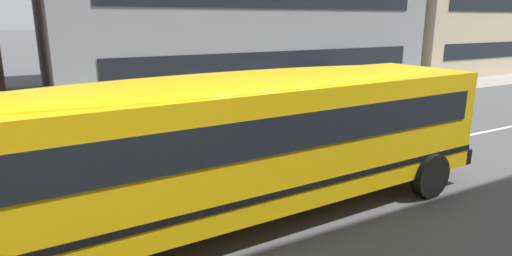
% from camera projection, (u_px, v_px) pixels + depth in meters
% --- Properties ---
extents(ground_plane, '(400.00, 400.00, 0.00)m').
position_uv_depth(ground_plane, '(153.00, 200.00, 9.78)').
color(ground_plane, '#4C4C4F').
extents(sidewalk_far, '(120.00, 3.00, 0.01)m').
position_uv_depth(sidewalk_far, '(94.00, 126.00, 16.61)').
color(sidewalk_far, gray).
rests_on(sidewalk_far, ground_plane).
extents(lane_centreline, '(110.00, 0.16, 0.01)m').
position_uv_depth(lane_centreline, '(153.00, 200.00, 9.78)').
color(lane_centreline, silver).
rests_on(lane_centreline, ground_plane).
extents(school_bus, '(13.61, 3.24, 3.03)m').
position_uv_depth(school_bus, '(225.00, 138.00, 8.28)').
color(school_bus, yellow).
rests_on(school_bus, ground_plane).
extents(parked_car_white_by_entrance, '(3.99, 2.06, 1.64)m').
position_uv_depth(parked_car_white_by_entrance, '(416.00, 86.00, 20.98)').
color(parked_car_white_by_entrance, silver).
rests_on(parked_car_white_by_entrance, ground_plane).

